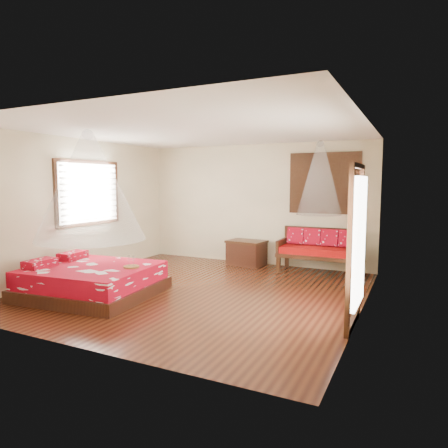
{
  "coord_description": "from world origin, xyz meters",
  "views": [
    {
      "loc": [
        3.44,
        -6.03,
        1.92
      ],
      "look_at": [
        0.22,
        0.58,
        1.15
      ],
      "focal_mm": 32.0,
      "sensor_mm": 36.0,
      "label": 1
    }
  ],
  "objects": [
    {
      "name": "window_left",
      "position": [
        -2.71,
        0.2,
        1.7
      ],
      "size": [
        0.1,
        1.74,
        1.34
      ],
      "color": "black",
      "rests_on": "wall_left"
    },
    {
      "name": "wine_tray",
      "position": [
        -0.82,
        -0.81,
        0.56
      ],
      "size": [
        0.26,
        0.26,
        0.21
      ],
      "rotation": [
        0.0,
        0.0,
        0.18
      ],
      "color": "brown",
      "rests_on": "bed"
    },
    {
      "name": "glazed_door",
      "position": [
        2.72,
        -0.6,
        1.07
      ],
      "size": [
        0.08,
        1.02,
        2.16
      ],
      "color": "black",
      "rests_on": "floor"
    },
    {
      "name": "room",
      "position": [
        0.0,
        0.0,
        1.4
      ],
      "size": [
        5.54,
        5.54,
        2.84
      ],
      "color": "black",
      "rests_on": "ground"
    },
    {
      "name": "storage_chest",
      "position": [
        -0.1,
        2.45,
        0.29
      ],
      "size": [
        0.91,
        0.71,
        0.58
      ],
      "rotation": [
        0.0,
        0.0,
        -0.13
      ],
      "color": "black",
      "rests_on": "floor"
    },
    {
      "name": "daybed",
      "position": [
        1.6,
        2.38,
        0.52
      ],
      "size": [
        1.67,
        0.74,
        0.94
      ],
      "color": "black",
      "rests_on": "floor"
    },
    {
      "name": "bed",
      "position": [
        -1.52,
        -1.01,
        0.25
      ],
      "size": [
        2.21,
        2.03,
        0.64
      ],
      "rotation": [
        0.0,
        0.0,
        0.09
      ],
      "color": "black",
      "rests_on": "floor"
    },
    {
      "name": "shutter_panel",
      "position": [
        1.6,
        2.72,
        1.9
      ],
      "size": [
        1.52,
        0.06,
        1.32
      ],
      "color": "black",
      "rests_on": "wall_back"
    },
    {
      "name": "mosquito_net_daybed",
      "position": [
        1.6,
        2.25,
        2.0
      ],
      "size": [
        0.92,
        0.92,
        1.5
      ],
      "primitive_type": "cone",
      "color": "white",
      "rests_on": "ceiling"
    },
    {
      "name": "mosquito_net_main",
      "position": [
        -1.5,
        -1.01,
        1.85
      ],
      "size": [
        1.81,
        1.81,
        1.8
      ],
      "primitive_type": "cone",
      "color": "white",
      "rests_on": "ceiling"
    }
  ]
}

